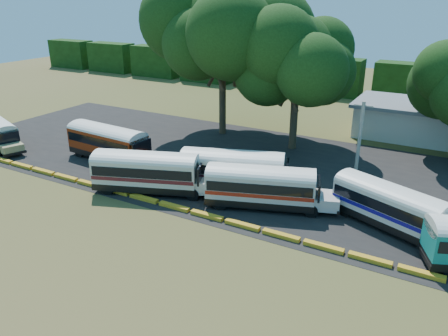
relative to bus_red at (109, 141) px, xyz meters
The scene contains 13 objects.
ground 12.50m from the bus_red, 32.94° to the right, with size 160.00×160.00×0.00m, color #394B19.
asphalt_strip 12.69m from the bus_red, 25.01° to the left, with size 64.00×24.00×0.02m, color black.
curb 11.97m from the bus_red, 28.87° to the right, with size 53.70×0.45×0.30m.
terminal_building 36.69m from the bus_red, 39.41° to the left, with size 19.00×9.00×4.00m.
treeline_backdrop 42.58m from the bus_red, 75.93° to the left, with size 130.00×4.00×6.00m.
bus_red is the anchor object (origin of this frame).
bus_cream_west 9.23m from the bus_red, 26.56° to the right, with size 10.99×6.20×3.53m.
bus_cream_east 14.33m from the bus_red, ahead, with size 10.91×5.90×3.50m.
bus_white_red 17.91m from the bus_red, ahead, with size 10.51×5.70×3.37m.
bus_white_blue 27.10m from the bus_red, ahead, with size 10.06×6.04×3.25m.
tree_west 17.76m from the bus_red, 68.32° to the left, with size 13.72×13.72×17.26m.
tree_center 20.82m from the bus_red, 40.09° to the left, with size 10.52×10.52×13.85m.
utility_pole 23.89m from the bus_red, 15.77° to the left, with size 1.60×0.30×7.32m.
Camera 1 is at (19.85, -23.83, 15.66)m, focal length 35.00 mm.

